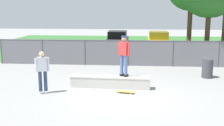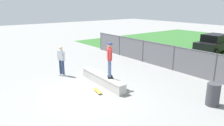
# 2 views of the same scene
# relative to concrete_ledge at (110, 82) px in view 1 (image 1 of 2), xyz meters

# --- Properties ---
(ground_plane) EXTENTS (80.00, 80.00, 0.00)m
(ground_plane) POSITION_rel_concrete_ledge_xyz_m (0.69, -1.14, -0.28)
(ground_plane) COLOR gray
(grass_strip) EXTENTS (28.84, 20.00, 0.02)m
(grass_strip) POSITION_rel_concrete_ledge_xyz_m (0.69, 15.52, -0.27)
(grass_strip) COLOR #336B2D
(grass_strip) RESTS_ON ground
(concrete_ledge) EXTENTS (3.70, 0.64, 0.55)m
(concrete_ledge) POSITION_rel_concrete_ledge_xyz_m (0.00, 0.00, 0.00)
(concrete_ledge) COLOR #B7B5AD
(concrete_ledge) RESTS_ON ground
(skateboarder) EXTENTS (0.53, 0.41, 1.84)m
(skateboarder) POSITION_rel_concrete_ledge_xyz_m (0.62, 0.02, 1.30)
(skateboarder) COLOR black
(skateboarder) RESTS_ON concrete_ledge
(skateboard) EXTENTS (0.82, 0.36, 0.09)m
(skateboard) POSITION_rel_concrete_ledge_xyz_m (0.72, -0.80, -0.20)
(skateboard) COLOR gold
(skateboard) RESTS_ON ground
(chainlink_fence) EXTENTS (16.91, 0.07, 1.65)m
(chainlink_fence) POSITION_rel_concrete_ledge_xyz_m (0.69, 5.22, 0.62)
(chainlink_fence) COLOR #4C4C51
(chainlink_fence) RESTS_ON ground
(car_black) EXTENTS (2.08, 4.23, 1.66)m
(car_black) POSITION_rel_concrete_ledge_xyz_m (-0.48, 12.73, 0.56)
(car_black) COLOR black
(car_black) RESTS_ON ground
(car_yellow) EXTENTS (2.08, 4.23, 1.66)m
(car_yellow) POSITION_rel_concrete_ledge_xyz_m (3.15, 12.49, 0.56)
(car_yellow) COLOR gold
(car_yellow) RESTS_ON ground
(bystander) EXTENTS (0.57, 0.38, 1.82)m
(bystander) POSITION_rel_concrete_ledge_xyz_m (-2.79, -1.08, 0.73)
(bystander) COLOR beige
(bystander) RESTS_ON ground
(trash_bin) EXTENTS (0.56, 0.56, 1.00)m
(trash_bin) POSITION_rel_concrete_ledge_xyz_m (4.94, 2.36, 0.22)
(trash_bin) COLOR #3F3F44
(trash_bin) RESTS_ON ground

